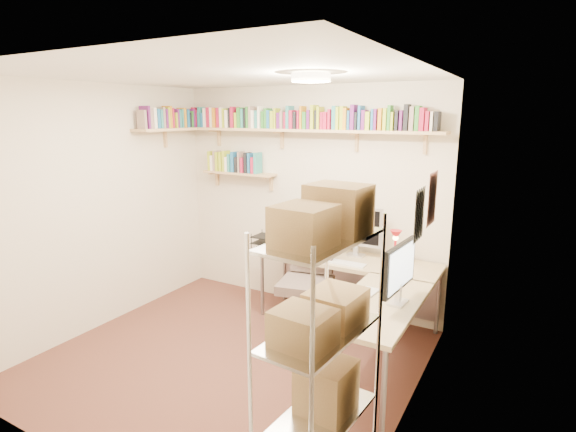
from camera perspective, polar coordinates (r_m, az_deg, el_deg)
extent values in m
plane|color=#4F2B22|center=(4.35, -7.38, -17.49)|extent=(3.20, 3.20, 0.00)
cube|color=beige|center=(5.12, 2.29, 2.22)|extent=(3.20, 0.04, 2.50)
cube|color=beige|center=(5.00, -22.68, 0.97)|extent=(0.04, 3.00, 2.50)
cube|color=beige|center=(3.20, 15.62, -4.72)|extent=(0.04, 3.00, 2.50)
cube|color=beige|center=(2.89, -26.33, -7.51)|extent=(3.20, 0.04, 2.50)
cube|color=white|center=(3.78, -8.51, 17.39)|extent=(3.20, 3.00, 0.04)
cube|color=white|center=(3.66, 17.86, 2.13)|extent=(0.01, 0.30, 0.42)
cube|color=silver|center=(3.28, 16.35, 0.18)|extent=(0.01, 0.28, 0.38)
cylinder|color=#FFEAC6|center=(3.57, 2.93, 17.14)|extent=(0.30, 0.30, 0.06)
cube|color=#D8AE7A|center=(4.93, 1.69, 10.82)|extent=(3.05, 0.25, 0.03)
cube|color=#D8AE7A|center=(5.45, -14.59, 10.61)|extent=(0.25, 1.00, 0.03)
cube|color=#D8AE7A|center=(5.44, -6.20, 5.44)|extent=(0.95, 0.20, 0.02)
cube|color=#D8AE7A|center=(5.64, -9.01, 10.21)|extent=(0.03, 0.20, 0.20)
cube|color=#D8AE7A|center=(5.14, -0.98, 10.12)|extent=(0.03, 0.20, 0.20)
cube|color=#D8AE7A|center=(4.74, 8.58, 9.77)|extent=(0.03, 0.20, 0.20)
cube|color=#D8AE7A|center=(4.54, 16.95, 9.24)|extent=(0.03, 0.20, 0.20)
cube|color=#AF173B|center=(5.76, -11.60, 12.18)|extent=(0.03, 0.14, 0.24)
cube|color=#1E619B|center=(5.73, -11.22, 11.87)|extent=(0.04, 0.12, 0.17)
cube|color=teal|center=(5.70, -10.85, 12.22)|extent=(0.04, 0.13, 0.24)
cube|color=#1E619B|center=(5.67, -10.51, 11.89)|extent=(0.03, 0.14, 0.17)
cube|color=white|center=(5.64, -10.20, 12.18)|extent=(0.04, 0.12, 0.23)
cube|color=#AF173B|center=(5.61, -9.80, 12.24)|extent=(0.04, 0.13, 0.23)
cube|color=white|center=(5.58, -9.43, 12.24)|extent=(0.04, 0.12, 0.23)
cube|color=orange|center=(5.55, -9.03, 12.22)|extent=(0.04, 0.14, 0.23)
cube|color=#AF173B|center=(5.52, -8.61, 12.24)|extent=(0.04, 0.12, 0.23)
cube|color=white|center=(5.49, -8.20, 12.26)|extent=(0.04, 0.12, 0.23)
cube|color=#A5B922|center=(5.47, -7.89, 12.21)|extent=(0.03, 0.13, 0.22)
cube|color=white|center=(5.44, -7.50, 12.13)|extent=(0.04, 0.13, 0.20)
cube|color=black|center=(5.42, -7.16, 12.26)|extent=(0.03, 0.11, 0.23)
cube|color=#AF173B|center=(5.39, -6.76, 12.35)|extent=(0.04, 0.14, 0.24)
cube|color=#A5B922|center=(5.36, -6.30, 11.99)|extent=(0.03, 0.14, 0.17)
cube|color=#2E802A|center=(5.34, -5.92, 12.31)|extent=(0.04, 0.14, 0.23)
cube|color=teal|center=(5.31, -5.56, 12.23)|extent=(0.03, 0.12, 0.21)
cube|color=black|center=(5.29, -5.23, 12.27)|extent=(0.03, 0.12, 0.22)
cube|color=#2E802A|center=(5.27, -4.87, 12.37)|extent=(0.03, 0.13, 0.24)
cube|color=gray|center=(5.25, -4.56, 12.39)|extent=(0.03, 0.13, 0.24)
cube|color=white|center=(5.23, -4.21, 12.16)|extent=(0.04, 0.13, 0.20)
cube|color=teal|center=(5.21, -3.77, 12.15)|extent=(0.04, 0.11, 0.20)
cube|color=white|center=(5.18, -3.37, 12.40)|extent=(0.03, 0.14, 0.24)
cube|color=#2E802A|center=(5.16, -2.95, 12.12)|extent=(0.03, 0.12, 0.19)
cube|color=#2E802A|center=(5.14, -2.57, 12.29)|extent=(0.03, 0.13, 0.22)
cube|color=#1E619B|center=(5.12, -2.16, 12.16)|extent=(0.03, 0.15, 0.20)
cube|color=#A5B922|center=(5.09, -1.75, 12.12)|extent=(0.04, 0.14, 0.19)
cube|color=#A5B922|center=(5.08, -1.41, 12.29)|extent=(0.02, 0.12, 0.22)
cube|color=#601A64|center=(5.05, -0.94, 12.02)|extent=(0.04, 0.12, 0.17)
cube|color=gray|center=(5.03, -0.54, 12.11)|extent=(0.03, 0.14, 0.19)
cube|color=#AF173B|center=(5.01, -0.14, 12.04)|extent=(0.03, 0.11, 0.18)
cube|color=teal|center=(4.99, 0.25, 12.42)|extent=(0.03, 0.14, 0.24)
cube|color=#AF173B|center=(4.97, 0.69, 12.15)|extent=(0.04, 0.15, 0.20)
cube|color=black|center=(4.95, 1.13, 12.06)|extent=(0.04, 0.14, 0.18)
cube|color=#AF173B|center=(4.93, 1.57, 12.14)|extent=(0.02, 0.12, 0.20)
cube|color=orange|center=(4.92, 1.91, 12.39)|extent=(0.02, 0.13, 0.24)
cube|color=#2E802A|center=(4.90, 2.37, 12.03)|extent=(0.04, 0.13, 0.18)
cube|color=#601A64|center=(4.88, 2.90, 12.13)|extent=(0.03, 0.15, 0.20)
cube|color=#A5B922|center=(4.86, 3.37, 12.43)|extent=(0.04, 0.14, 0.25)
cube|color=black|center=(4.84, 3.80, 12.10)|extent=(0.03, 0.12, 0.19)
cube|color=#A5B922|center=(4.83, 4.13, 12.31)|extent=(0.03, 0.14, 0.23)
cube|color=#AF173B|center=(4.81, 4.54, 11.96)|extent=(0.03, 0.13, 0.18)
cube|color=#AF173B|center=(4.79, 5.02, 11.97)|extent=(0.04, 0.15, 0.18)
cube|color=#AF173B|center=(4.77, 5.49, 12.12)|extent=(0.03, 0.14, 0.20)
cube|color=teal|center=(4.75, 6.05, 12.31)|extent=(0.04, 0.11, 0.24)
cube|color=#A5B922|center=(4.74, 6.55, 12.24)|extent=(0.03, 0.14, 0.23)
cube|color=#A5B922|center=(4.72, 7.02, 12.25)|extent=(0.04, 0.11, 0.23)
cube|color=orange|center=(4.71, 7.48, 12.13)|extent=(0.03, 0.14, 0.22)
cube|color=#1E619B|center=(4.69, 7.86, 11.96)|extent=(0.02, 0.11, 0.19)
cube|color=#601A64|center=(4.68, 8.35, 12.30)|extent=(0.04, 0.12, 0.25)
cube|color=black|center=(4.66, 8.80, 11.83)|extent=(0.02, 0.11, 0.17)
cube|color=#1E619B|center=(4.65, 9.28, 12.21)|extent=(0.03, 0.14, 0.24)
cube|color=#601A64|center=(4.64, 9.71, 11.92)|extent=(0.04, 0.12, 0.20)
cube|color=#A5B922|center=(4.62, 10.29, 11.79)|extent=(0.04, 0.14, 0.18)
cube|color=#1E619B|center=(4.61, 10.83, 11.94)|extent=(0.02, 0.12, 0.21)
cube|color=#601A64|center=(4.60, 11.24, 11.92)|extent=(0.03, 0.15, 0.21)
cube|color=orange|center=(4.58, 11.79, 11.94)|extent=(0.04, 0.14, 0.21)
cube|color=#A5B922|center=(4.57, 12.34, 11.90)|extent=(0.03, 0.12, 0.21)
cube|color=#2E802A|center=(4.56, 12.84, 12.05)|extent=(0.03, 0.11, 0.24)
cube|color=#A5B922|center=(4.55, 13.27, 11.62)|extent=(0.02, 0.15, 0.17)
cube|color=black|center=(4.53, 13.78, 11.70)|extent=(0.03, 0.14, 0.19)
cube|color=#601A64|center=(4.52, 14.31, 11.67)|extent=(0.03, 0.13, 0.19)
cube|color=black|center=(4.51, 14.87, 11.99)|extent=(0.04, 0.11, 0.25)
cube|color=gray|center=(4.50, 15.54, 11.81)|extent=(0.04, 0.11, 0.22)
cube|color=#2E802A|center=(4.48, 16.20, 11.81)|extent=(0.04, 0.13, 0.23)
cube|color=#AF173B|center=(4.47, 16.75, 11.67)|extent=(0.04, 0.13, 0.21)
cube|color=#AF173B|center=(4.46, 17.37, 11.41)|extent=(0.03, 0.13, 0.18)
cube|color=white|center=(4.46, 17.88, 11.37)|extent=(0.02, 0.12, 0.18)
cube|color=black|center=(4.45, 18.45, 11.33)|extent=(0.04, 0.15, 0.18)
cube|color=gray|center=(5.15, -18.07, 11.57)|extent=(0.12, 0.03, 0.20)
cube|color=#601A64|center=(5.18, -17.71, 11.85)|extent=(0.14, 0.03, 0.24)
cube|color=gray|center=(5.21, -17.35, 11.72)|extent=(0.12, 0.04, 0.22)
cube|color=white|center=(5.24, -16.91, 11.80)|extent=(0.12, 0.04, 0.22)
cube|color=#1E619B|center=(5.28, -16.49, 11.76)|extent=(0.12, 0.04, 0.21)
cube|color=teal|center=(5.31, -16.11, 11.76)|extent=(0.12, 0.03, 0.21)
cube|color=gray|center=(5.34, -15.83, 11.91)|extent=(0.12, 0.03, 0.23)
cube|color=#601A64|center=(5.37, -15.56, 11.83)|extent=(0.14, 0.03, 0.21)
cube|color=#A5B922|center=(5.39, -15.34, 11.93)|extent=(0.14, 0.02, 0.23)
cube|color=orange|center=(5.41, -15.08, 12.04)|extent=(0.13, 0.03, 0.25)
cube|color=#AF173B|center=(5.44, -14.75, 11.94)|extent=(0.11, 0.03, 0.22)
cube|color=#A5B922|center=(5.47, -14.45, 11.69)|extent=(0.15, 0.02, 0.17)
cube|color=#601A64|center=(5.50, -14.19, 11.93)|extent=(0.13, 0.03, 0.22)
cube|color=teal|center=(5.53, -13.89, 11.87)|extent=(0.11, 0.03, 0.20)
cube|color=teal|center=(5.56, -13.59, 11.96)|extent=(0.11, 0.02, 0.21)
cube|color=orange|center=(5.58, -13.34, 12.05)|extent=(0.12, 0.04, 0.23)
cube|color=#1E619B|center=(5.62, -12.99, 11.98)|extent=(0.13, 0.04, 0.21)
cube|color=black|center=(5.65, -12.71, 11.81)|extent=(0.13, 0.03, 0.17)
cube|color=#2E802A|center=(5.68, -12.48, 11.90)|extent=(0.13, 0.03, 0.19)
cube|color=#601A64|center=(5.70, -12.24, 12.04)|extent=(0.12, 0.03, 0.21)
cube|color=#AF173B|center=(5.73, -11.96, 12.03)|extent=(0.15, 0.04, 0.21)
cube|color=black|center=(5.77, -11.62, 11.93)|extent=(0.15, 0.03, 0.19)
cube|color=#A5B922|center=(5.67, -9.65, 6.96)|extent=(0.03, 0.13, 0.24)
cube|color=white|center=(5.65, -9.33, 6.69)|extent=(0.04, 0.13, 0.19)
cube|color=gray|center=(5.62, -8.99, 6.97)|extent=(0.03, 0.14, 0.24)
cube|color=#A5B922|center=(5.60, -8.66, 6.88)|extent=(0.03, 0.15, 0.23)
cube|color=#A5B922|center=(5.57, -8.27, 6.89)|extent=(0.03, 0.14, 0.23)
cube|color=#A5B922|center=(5.54, -7.87, 6.93)|extent=(0.04, 0.13, 0.25)
cube|color=white|center=(5.52, -7.51, 6.57)|extent=(0.03, 0.14, 0.18)
cube|color=teal|center=(5.49, -7.19, 6.74)|extent=(0.03, 0.14, 0.21)
cube|color=#1E619B|center=(5.46, -6.74, 6.85)|extent=(0.04, 0.13, 0.24)
cube|color=black|center=(5.43, -6.29, 6.52)|extent=(0.04, 0.14, 0.18)
cube|color=gray|center=(5.41, -5.96, 6.86)|extent=(0.02, 0.13, 0.25)
cube|color=#AF173B|center=(5.39, -5.57, 6.47)|extent=(0.04, 0.13, 0.18)
cube|color=black|center=(5.35, -5.14, 6.76)|extent=(0.04, 0.12, 0.24)
cube|color=#1E619B|center=(5.33, -4.74, 6.72)|extent=(0.03, 0.11, 0.23)
cube|color=#AF173B|center=(5.30, -4.29, 6.45)|extent=(0.04, 0.11, 0.19)
cube|color=teal|center=(5.27, -3.85, 6.72)|extent=(0.04, 0.14, 0.24)
cube|color=tan|center=(4.71, 7.51, -5.57)|extent=(1.88, 0.59, 0.04)
cube|color=tan|center=(3.70, 11.43, -10.97)|extent=(0.59, 1.29, 0.04)
cylinder|color=gray|center=(5.02, -3.29, -8.78)|extent=(0.04, 0.04, 0.69)
cylinder|color=gray|center=(5.41, -0.44, -7.11)|extent=(0.04, 0.04, 0.69)
cylinder|color=gray|center=(4.84, 18.50, -10.28)|extent=(0.04, 0.04, 0.69)
cylinder|color=gray|center=(3.46, 3.74, -19.40)|extent=(0.04, 0.04, 0.69)
cylinder|color=gray|center=(3.31, 12.03, -21.29)|extent=(0.04, 0.04, 0.69)
cube|color=gray|center=(5.05, 8.51, -8.17)|extent=(1.78, 0.02, 0.54)
cube|color=silver|center=(4.71, 8.73, -1.24)|extent=(0.54, 0.03, 0.42)
cube|color=black|center=(4.69, 8.64, -1.29)|extent=(0.49, 0.00, 0.36)
cube|color=black|center=(4.97, 1.78, -0.81)|extent=(0.44, 0.03, 0.34)
cube|color=black|center=(3.59, 14.02, -6.25)|extent=(0.03, 0.57, 0.38)
cube|color=silver|center=(3.60, 13.72, -6.21)|extent=(0.00, 0.52, 0.32)
cube|color=white|center=(4.53, 7.25, -5.96)|extent=(0.42, 0.13, 0.01)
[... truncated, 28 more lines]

